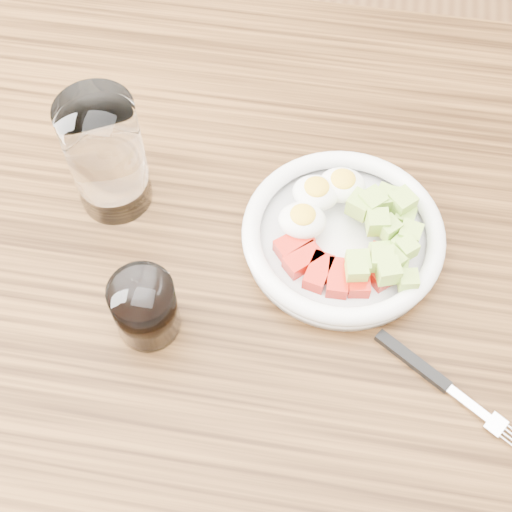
{
  "coord_description": "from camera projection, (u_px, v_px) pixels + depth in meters",
  "views": [
    {
      "loc": [
        0.05,
        -0.37,
        1.45
      ],
      "look_at": [
        -0.01,
        0.01,
        0.8
      ],
      "focal_mm": 50.0,
      "sensor_mm": 36.0,
      "label": 1
    }
  ],
  "objects": [
    {
      "name": "dining_table",
      "position": [
        263.0,
        319.0,
        0.86
      ],
      "size": [
        1.5,
        0.9,
        0.77
      ],
      "color": "brown",
      "rests_on": "ground"
    },
    {
      "name": "ground",
      "position": [
        260.0,
        462.0,
        1.44
      ],
      "size": [
        4.0,
        4.0,
        0.0
      ],
      "primitive_type": "plane",
      "color": "brown",
      "rests_on": "ground"
    },
    {
      "name": "fork",
      "position": [
        433.0,
        376.0,
        0.71
      ],
      "size": [
        0.16,
        0.11,
        0.01
      ],
      "color": "black",
      "rests_on": "dining_table"
    },
    {
      "name": "water_glass",
      "position": [
        106.0,
        156.0,
        0.76
      ],
      "size": [
        0.08,
        0.08,
        0.15
      ],
      "primitive_type": "cylinder",
      "color": "white",
      "rests_on": "dining_table"
    },
    {
      "name": "bowl",
      "position": [
        345.0,
        233.0,
        0.78
      ],
      "size": [
        0.22,
        0.22,
        0.06
      ],
      "color": "white",
      "rests_on": "dining_table"
    },
    {
      "name": "coffee_glass",
      "position": [
        145.0,
        308.0,
        0.71
      ],
      "size": [
        0.07,
        0.07,
        0.08
      ],
      "color": "white",
      "rests_on": "dining_table"
    }
  ]
}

